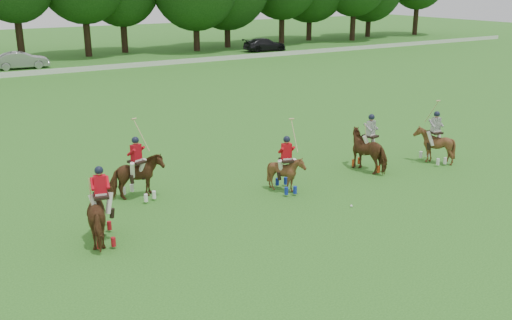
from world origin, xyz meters
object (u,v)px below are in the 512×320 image
polo_ball (351,206)px  polo_stripe_b (434,144)px  car_mid (21,60)px  car_right (265,45)px  polo_red_a (103,214)px  polo_red_b (138,177)px  polo_stripe_a (370,150)px  polo_red_c (286,172)px

polo_ball → polo_stripe_b: bearing=18.4°
polo_stripe_b → polo_ball: polo_stripe_b is taller
car_mid → car_right: 25.97m
car_right → polo_red_a: 49.63m
polo_red_b → polo_stripe_a: size_ratio=1.20×
polo_red_b → polo_red_c: polo_red_b is taller
polo_red_a → polo_red_c: polo_red_c is taller
car_mid → polo_red_a: (-4.54, -39.14, 0.11)m
polo_red_c → polo_stripe_a: 4.43m
polo_red_b → polo_ball: (6.08, -4.72, -0.79)m
car_mid → polo_red_c: size_ratio=1.73×
polo_red_a → polo_ball: bearing=-12.6°
polo_stripe_a → car_right: bearing=63.6°
polo_stripe_b → polo_red_a: bearing=-178.8°
polo_red_a → polo_red_b: size_ratio=0.84×
polo_red_b → polo_red_a: bearing=-126.9°
car_mid → polo_red_b: size_ratio=1.62×
polo_red_b → polo_ball: polo_red_b is taller
polo_stripe_a → polo_ball: 4.45m
car_mid → car_right: size_ratio=0.94×
polo_red_a → polo_stripe_a: 11.63m
car_right → polo_red_b: polo_red_b is taller
car_right → polo_red_b: bearing=145.0°
car_right → polo_red_c: (-23.34, -38.46, 0.04)m
car_right → polo_stripe_b: 41.94m
polo_red_c → car_right: bearing=58.7°
polo_red_b → polo_ball: 7.73m
polo_stripe_b → polo_stripe_a: bearing=167.6°
polo_red_b → polo_red_c: bearing=-23.7°
polo_red_a → polo_stripe_a: (11.58, 0.98, -0.00)m
polo_red_c → polo_ball: 2.83m
polo_stripe_a → polo_red_c: bearing=-176.1°
car_mid → polo_red_b: bearing=180.0°
polo_red_b → polo_stripe_b: (12.53, -2.58, -0.02)m
car_mid → polo_stripe_b: bearing=-161.6°
polo_ball → polo_red_b: bearing=142.2°
polo_stripe_b → polo_ball: (-6.45, -2.14, -0.78)m
car_mid → polo_red_b: polo_red_b is taller
polo_ball → polo_red_a: bearing=167.4°
car_mid → polo_stripe_a: polo_stripe_a is taller
car_right → polo_stripe_b: size_ratio=1.76×
polo_red_a → polo_stripe_b: (14.69, 0.30, -0.06)m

